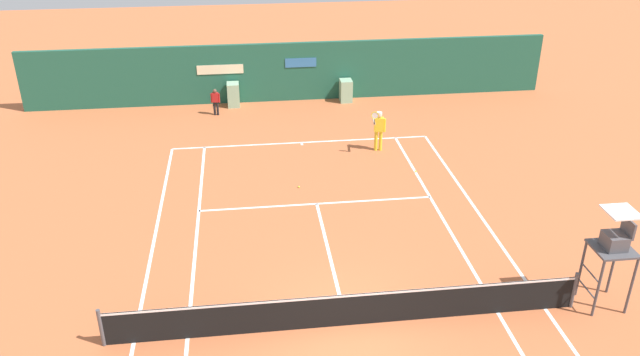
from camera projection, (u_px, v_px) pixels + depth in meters
ground_plane at (343, 311)px, 16.78m from camera, size 80.00×80.00×0.01m
tennis_net at (347, 309)px, 16.04m from camera, size 12.10×0.10×1.07m
sponsor_back_wall at (290, 73)px, 30.69m from camera, size 25.00×1.02×2.82m
umpire_chair at (614, 245)px, 16.22m from camera, size 1.00×1.00×2.83m
player_on_baseline at (379, 128)px, 25.49m from camera, size 0.72×0.68×1.87m
ball_kid_centre_post at (215, 100)px, 29.17m from camera, size 0.41×0.20×1.24m
tennis_ball_mid_court at (299, 187)px, 22.99m from camera, size 0.07×0.07×0.07m
tennis_ball_by_sideline at (416, 171)px, 24.12m from camera, size 0.07×0.07×0.07m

